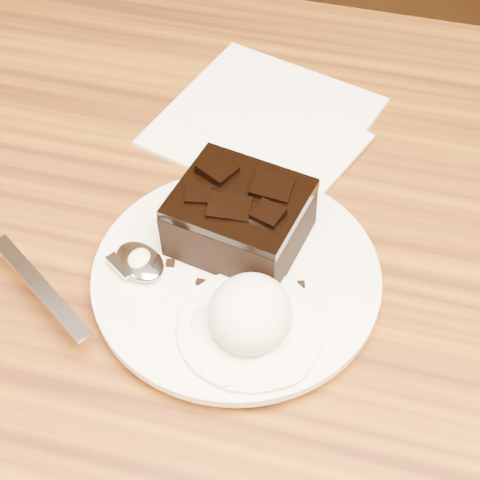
% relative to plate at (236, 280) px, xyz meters
% --- Properties ---
extents(plate, '(0.20, 0.20, 0.02)m').
position_rel_plate_xyz_m(plate, '(0.00, 0.00, 0.00)').
color(plate, silver).
rests_on(plate, dining_table).
extents(brownie, '(0.10, 0.09, 0.04)m').
position_rel_plate_xyz_m(brownie, '(-0.01, 0.03, 0.03)').
color(brownie, black).
rests_on(brownie, plate).
extents(ice_cream_scoop, '(0.05, 0.06, 0.05)m').
position_rel_plate_xyz_m(ice_cream_scoop, '(0.02, -0.04, 0.03)').
color(ice_cream_scoop, white).
rests_on(ice_cream_scoop, plate).
extents(melt_puddle, '(0.10, 0.10, 0.00)m').
position_rel_plate_xyz_m(melt_puddle, '(0.02, -0.04, 0.01)').
color(melt_puddle, silver).
rests_on(melt_puddle, plate).
extents(spoon, '(0.15, 0.12, 0.01)m').
position_rel_plate_xyz_m(spoon, '(-0.07, -0.01, 0.01)').
color(spoon, silver).
rests_on(spoon, plate).
extents(napkin, '(0.20, 0.20, 0.01)m').
position_rel_plate_xyz_m(napkin, '(-0.02, 0.18, -0.01)').
color(napkin, white).
rests_on(napkin, dining_table).
extents(crumb_a, '(0.01, 0.01, 0.00)m').
position_rel_plate_xyz_m(crumb_a, '(-0.05, -0.01, 0.01)').
color(crumb_a, black).
rests_on(crumb_a, plate).
extents(crumb_b, '(0.01, 0.01, 0.00)m').
position_rel_plate_xyz_m(crumb_b, '(0.05, 0.00, 0.01)').
color(crumb_b, black).
rests_on(crumb_b, plate).
extents(crumb_c, '(0.01, 0.00, 0.00)m').
position_rel_plate_xyz_m(crumb_c, '(-0.02, -0.02, 0.01)').
color(crumb_c, black).
rests_on(crumb_c, plate).
extents(crumb_d, '(0.01, 0.01, 0.00)m').
position_rel_plate_xyz_m(crumb_d, '(0.01, -0.02, 0.01)').
color(crumb_d, black).
rests_on(crumb_d, plate).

